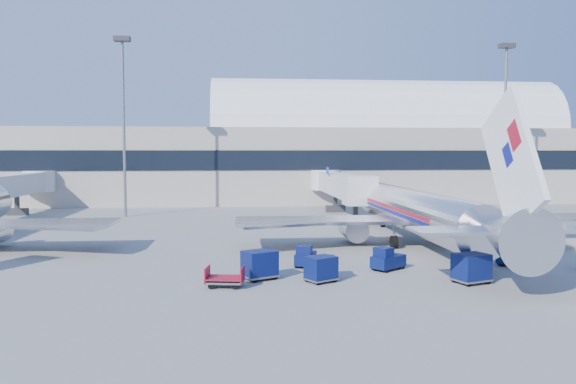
{
  "coord_description": "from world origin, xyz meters",
  "views": [
    {
      "loc": [
        -5.88,
        -42.64,
        8.12
      ],
      "look_at": [
        -1.41,
        6.0,
        4.7
      ],
      "focal_mm": 35.0,
      "sensor_mm": 36.0,
      "label": 1
    }
  ],
  "objects": [
    {
      "name": "barrier_mid",
      "position": [
        21.3,
        2.0,
        0.45
      ],
      "size": [
        3.0,
        0.55,
        0.9
      ],
      "primitive_type": "cube",
      "color": "#9E9E96",
      "rests_on": "ground"
    },
    {
      "name": "cart_train_a",
      "position": [
        -0.34,
        -7.29,
        0.78
      ],
      "size": [
        1.68,
        1.29,
        1.47
      ],
      "rotation": [
        0.0,
        0.0,
        0.02
      ],
      "color": "#09134A",
      "rests_on": "ground"
    },
    {
      "name": "tug_left",
      "position": [
        -1.03,
        -3.21,
        0.71
      ],
      "size": [
        1.88,
        2.65,
        1.56
      ],
      "rotation": [
        0.0,
        0.0,
        1.26
      ],
      "color": "#09134A",
      "rests_on": "ground"
    },
    {
      "name": "mast_east",
      "position": [
        30.0,
        30.0,
        14.79
      ],
      "size": [
        2.0,
        1.2,
        22.6
      ],
      "color": "slate",
      "rests_on": "ground"
    },
    {
      "name": "tug_right",
      "position": [
        13.87,
        -4.72,
        0.74
      ],
      "size": [
        2.6,
        2.68,
        1.63
      ],
      "rotation": [
        0.0,
        0.0,
        -0.83
      ],
      "color": "#09134A",
      "rests_on": "ground"
    },
    {
      "name": "jetbridge_mid",
      "position": [
        -34.4,
        30.81,
        3.93
      ],
      "size": [
        4.4,
        27.5,
        6.25
      ],
      "color": "silver",
      "rests_on": "ground"
    },
    {
      "name": "cart_solo_near",
      "position": [
        8.64,
        -9.37,
        0.99
      ],
      "size": [
        2.52,
        2.22,
        1.86
      ],
      "rotation": [
        0.0,
        0.0,
        0.34
      ],
      "color": "#09134A",
      "rests_on": "ground"
    },
    {
      "name": "ground",
      "position": [
        0.0,
        0.0,
        0.0
      ],
      "size": [
        260.0,
        260.0,
        0.0
      ],
      "primitive_type": "plane",
      "color": "gray",
      "rests_on": "ground"
    },
    {
      "name": "mast_west",
      "position": [
        -20.0,
        30.0,
        14.79
      ],
      "size": [
        2.0,
        1.2,
        22.6
      ],
      "color": "slate",
      "rests_on": "ground"
    },
    {
      "name": "terminal",
      "position": [
        -13.6,
        55.96,
        7.52
      ],
      "size": [
        170.0,
        28.15,
        21.0
      ],
      "color": "#B2AA9E",
      "rests_on": "ground"
    },
    {
      "name": "barrier_near",
      "position": [
        18.0,
        2.0,
        0.45
      ],
      "size": [
        3.0,
        0.55,
        0.9
      ],
      "primitive_type": "cube",
      "color": "#9E9E96",
      "rests_on": "ground"
    },
    {
      "name": "cart_train_b",
      "position": [
        -0.63,
        -8.18,
        0.87
      ],
      "size": [
        2.3,
        2.15,
        1.63
      ],
      "rotation": [
        0.0,
        0.0,
        0.53
      ],
      "color": "#09134A",
      "rests_on": "ground"
    },
    {
      "name": "airliner_main",
      "position": [
        10.0,
        4.51,
        2.93
      ],
      "size": [
        32.0,
        37.26,
        12.07
      ],
      "color": "silver",
      "rests_on": "ground"
    },
    {
      "name": "cart_open_red",
      "position": [
        -6.6,
        -8.93,
        0.43
      ],
      "size": [
        2.46,
        1.9,
        0.6
      ],
      "rotation": [
        0.0,
        0.0,
        -0.15
      ],
      "color": "slate",
      "rests_on": "ground"
    },
    {
      "name": "tug_lead",
      "position": [
        4.49,
        -4.99,
        0.75
      ],
      "size": [
        2.76,
        2.52,
        1.64
      ],
      "rotation": [
        0.0,
        0.0,
        0.65
      ],
      "color": "#09134A",
      "rests_on": "ground"
    },
    {
      "name": "jetbridge_near",
      "position": [
        7.6,
        30.81,
        3.93
      ],
      "size": [
        4.4,
        27.5,
        6.25
      ],
      "color": "silver",
      "rests_on": "ground"
    },
    {
      "name": "cart_train_c",
      "position": [
        -4.44,
        -7.05,
        0.99
      ],
      "size": [
        2.6,
        2.4,
        1.85
      ],
      "rotation": [
        0.0,
        0.0,
        0.49
      ],
      "color": "#09134A",
      "rests_on": "ground"
    }
  ]
}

